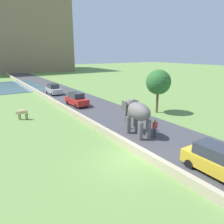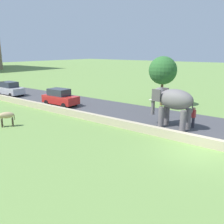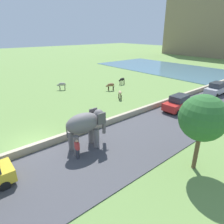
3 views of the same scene
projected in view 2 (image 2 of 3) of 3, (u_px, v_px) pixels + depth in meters
ground_plane at (197, 152)px, 14.30m from camera, size 220.00×220.00×0.00m
road_surface at (47, 98)px, 29.99m from camera, size 7.00×120.00×0.06m
barrier_wall at (30, 104)px, 25.82m from camera, size 0.40×110.00×0.60m
elephant at (173, 102)px, 18.32m from camera, size 1.55×3.50×2.99m
person_beside_elephant at (193, 117)px, 18.49m from camera, size 0.36×0.22×1.63m
car_red at (60, 97)px, 26.04m from camera, size 1.93×4.07×1.80m
car_silver at (10, 89)px, 31.77m from camera, size 1.83×4.02×1.80m
cow_tan at (6, 116)px, 18.94m from camera, size 1.31×1.10×1.15m
tree_near at (163, 71)px, 25.57m from camera, size 2.91×2.91×5.15m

